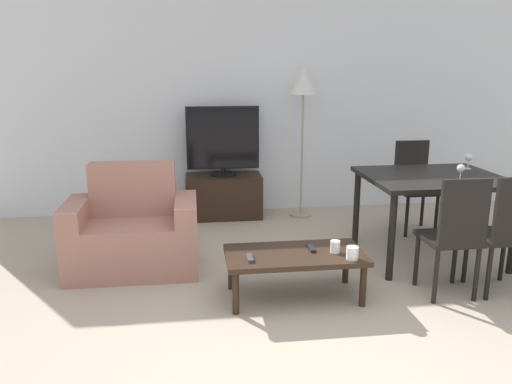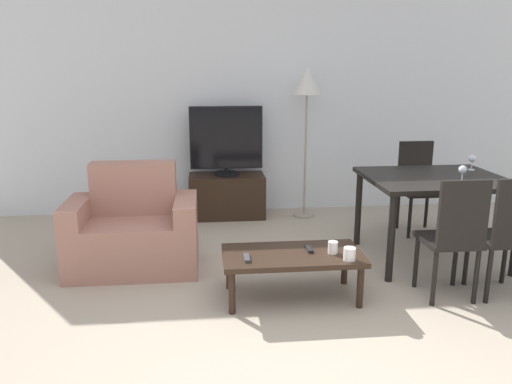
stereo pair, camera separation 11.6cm
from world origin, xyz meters
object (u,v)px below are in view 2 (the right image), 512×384
object	(u,v)px
dining_table	(434,186)
wine_glass_left	(463,171)
remote_primary	(309,249)
wine_glass_center	(472,159)
cup_colored_far	(333,247)
dining_chair_near_right	(508,232)
dining_chair_far	(418,182)
armchair	(133,232)
coffee_table	(292,258)
tv	(226,141)
dining_chair_near	(454,233)
floor_lamp	(307,89)
cup_white_near	(350,254)
remote_secondary	(247,258)
tv_stand	(227,196)

from	to	relation	value
dining_table	wine_glass_left	xyz separation A→B (m)	(0.11, -0.25, 0.19)
remote_primary	wine_glass_center	bearing A→B (deg)	26.04
cup_colored_far	dining_chair_near_right	bearing A→B (deg)	-5.37
dining_table	dining_chair_far	bearing A→B (deg)	75.56
armchair	dining_table	size ratio (longest dim) A/B	0.91
coffee_table	wine_glass_center	distance (m)	2.13
dining_table	wine_glass_center	size ratio (longest dim) A/B	8.23
wine_glass_left	tv	bearing A→B (deg)	136.82
dining_chair_near	cup_colored_far	xyz separation A→B (m)	(-0.88, 0.12, -0.12)
floor_lamp	cup_white_near	world-z (taller)	floor_lamp
coffee_table	wine_glass_left	size ratio (longest dim) A/B	7.19
tv	dining_chair_near	xyz separation A→B (m)	(1.58, -2.35, -0.37)
remote_primary	cup_white_near	xyz separation A→B (m)	(0.25, -0.23, 0.04)
coffee_table	tv	bearing A→B (deg)	100.24
dining_chair_far	dining_chair_near_right	world-z (taller)	same
dining_chair_near_right	dining_table	bearing A→B (deg)	104.44
tv	cup_colored_far	world-z (taller)	tv
armchair	wine_glass_left	size ratio (longest dim) A/B	7.52
dining_chair_far	coffee_table	bearing A→B (deg)	-137.26
tv	remote_primary	world-z (taller)	tv
dining_chair_far	remote_secondary	size ratio (longest dim) A/B	6.38
armchair	tv_stand	world-z (taller)	armchair
dining_chair_near_right	remote_primary	world-z (taller)	dining_chair_near_right
dining_chair_near_right	coffee_table	bearing A→B (deg)	174.48
dining_chair_near	wine_glass_left	size ratio (longest dim) A/B	6.55
dining_chair_far	dining_chair_near_right	size ratio (longest dim) A/B	1.00
cup_colored_far	wine_glass_center	bearing A→B (deg)	30.76
wine_glass_left	floor_lamp	bearing A→B (deg)	120.30
dining_table	remote_primary	xyz separation A→B (m)	(-1.25, -0.61, -0.32)
remote_secondary	wine_glass_left	xyz separation A→B (m)	(1.86, 0.50, 0.51)
dining_chair_far	wine_glass_center	size ratio (longest dim) A/B	6.55
tv	cup_white_near	distance (m)	2.55
floor_lamp	tv_stand	bearing A→B (deg)	174.61
tv_stand	tv	bearing A→B (deg)	-90.00
tv	wine_glass_left	distance (m)	2.61
remote_secondary	cup_white_near	xyz separation A→B (m)	(0.74, -0.09, 0.04)
cup_white_near	dining_chair_near	bearing A→B (deg)	1.84
coffee_table	cup_white_near	xyz separation A→B (m)	(0.39, -0.18, 0.09)
tv_stand	remote_primary	distance (m)	2.21
dining_chair_near_right	tv_stand	bearing A→B (deg)	130.33
dining_chair_near	wine_glass_center	distance (m)	1.29
dining_chair_near	remote_secondary	bearing A→B (deg)	177.42
tv	floor_lamp	distance (m)	1.08
coffee_table	cup_white_near	distance (m)	0.44
armchair	tv_stand	size ratio (longest dim) A/B	1.26
tv	remote_primary	bearing A→B (deg)	-76.02
cup_white_near	wine_glass_center	distance (m)	1.87
dining_table	remote_primary	bearing A→B (deg)	-154.06
coffee_table	dining_chair_far	xyz separation A→B (m)	(1.60, 1.48, 0.21)
remote_secondary	wine_glass_left	bearing A→B (deg)	14.95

